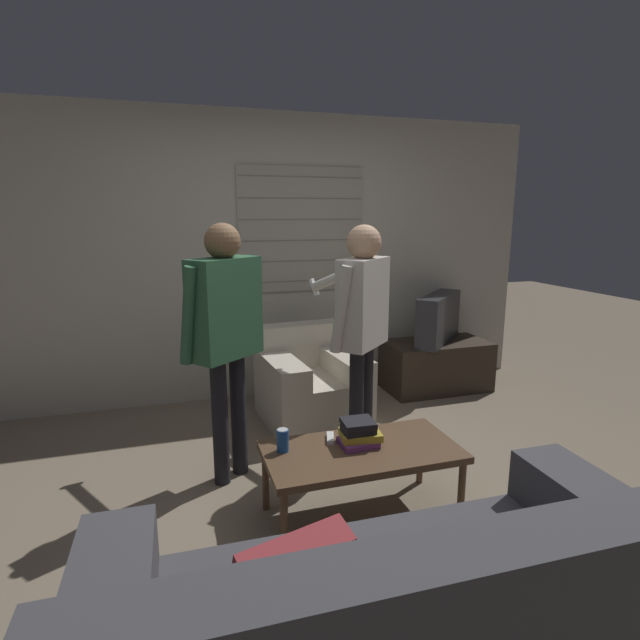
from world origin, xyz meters
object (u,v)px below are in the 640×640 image
armchair_beige (310,383)px  coffee_table (362,455)px  soda_can (283,440)px  book_stack (359,433)px  tv (438,318)px  person_left_standing (224,321)px  person_right_standing (361,313)px  spare_remote (330,438)px

armchair_beige → coffee_table: (-0.11, -1.42, 0.07)m
soda_can → coffee_table: bearing=-13.2°
book_stack → soda_can: size_ratio=1.93×
coffee_table → soda_can: soda_can is taller
coffee_table → tv: 2.32m
soda_can → person_left_standing: bearing=111.8°
person_left_standing → soda_can: person_left_standing is taller
armchair_beige → coffee_table: 1.43m
person_right_standing → spare_remote: person_right_standing is taller
book_stack → person_left_standing: bearing=136.6°
person_left_standing → spare_remote: person_left_standing is taller
armchair_beige → spare_remote: size_ratio=6.29×
armchair_beige → soda_can: size_ratio=6.79×
coffee_table → person_left_standing: bearing=134.3°
soda_can → spare_remote: bearing=10.1°
book_stack → person_right_standing: bearing=67.8°
tv → soda_can: tv is taller
tv → person_left_standing: 2.41m
person_right_standing → armchair_beige: bearing=59.7°
spare_remote → armchair_beige: bearing=95.6°
tv → soda_can: size_ratio=5.67×
person_left_standing → book_stack: person_left_standing is taller
spare_remote → tv: bearing=61.4°
soda_can → spare_remote: 0.30m
coffee_table → soda_can: (-0.42, 0.10, 0.10)m
person_left_standing → person_right_standing: size_ratio=1.01×
coffee_table → tv: bearing=49.8°
armchair_beige → person_right_standing: person_right_standing is taller
armchair_beige → person_right_standing: size_ratio=0.53×
armchair_beige → book_stack: 1.38m
coffee_table → person_right_standing: size_ratio=0.66×
coffee_table → tv: tv is taller
armchair_beige → tv: tv is taller
person_right_standing → book_stack: bearing=-155.3°
book_stack → soda_can: book_stack is taller
coffee_table → book_stack: (0.00, 0.05, 0.11)m
person_right_standing → spare_remote: (-0.40, -0.56, -0.60)m
book_stack → spare_remote: bearing=142.9°
book_stack → spare_remote: 0.18m
person_left_standing → spare_remote: size_ratio=11.95×
coffee_table → spare_remote: (-0.13, 0.15, 0.05)m
armchair_beige → tv: (1.37, 0.33, 0.40)m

